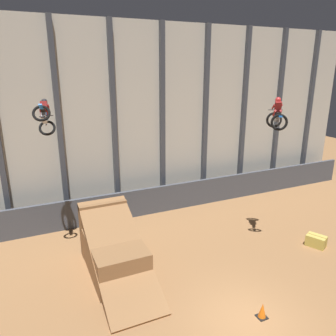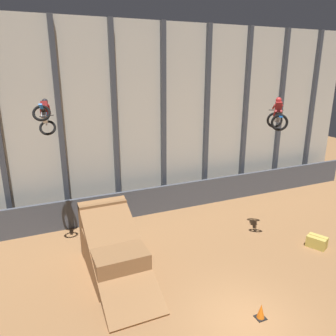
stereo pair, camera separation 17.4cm
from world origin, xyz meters
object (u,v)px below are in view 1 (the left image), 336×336
(rider_bike_left_air, at_px, (44,116))
(hay_bale_trackside, at_px, (316,241))
(traffic_cone_near_ramp, at_px, (262,311))
(dirt_ramp, at_px, (113,249))
(rider_bike_right_air, at_px, (277,116))

(rider_bike_left_air, distance_m, hay_bale_trackside, 14.21)
(rider_bike_left_air, distance_m, traffic_cone_near_ramp, 11.59)
(dirt_ramp, height_order, rider_bike_right_air, rider_bike_right_air)
(rider_bike_left_air, xyz_separation_m, hay_bale_trackside, (11.81, -4.75, -6.31))
(dirt_ramp, distance_m, rider_bike_right_air, 9.47)
(rider_bike_right_air, distance_m, hay_bale_trackside, 6.68)
(traffic_cone_near_ramp, xyz_separation_m, hay_bale_trackside, (5.72, 2.82, -0.00))
(dirt_ramp, bearing_deg, rider_bike_right_air, -8.06)
(hay_bale_trackside, bearing_deg, dirt_ramp, 166.53)
(dirt_ramp, height_order, rider_bike_left_air, rider_bike_left_air)
(rider_bike_left_air, bearing_deg, hay_bale_trackside, -9.89)
(rider_bike_right_air, xyz_separation_m, traffic_cone_near_ramp, (-3.57, -4.08, -6.20))
(traffic_cone_near_ramp, height_order, hay_bale_trackside, traffic_cone_near_ramp)
(rider_bike_right_air, distance_m, traffic_cone_near_ramp, 8.23)
(rider_bike_left_air, xyz_separation_m, traffic_cone_near_ramp, (6.09, -7.57, -6.31))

